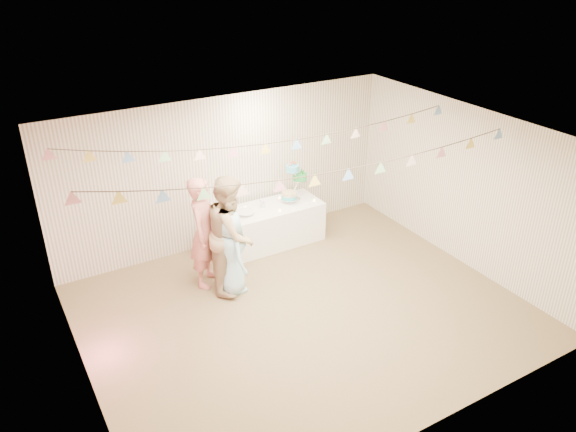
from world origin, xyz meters
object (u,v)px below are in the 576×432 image
person_adult_a (204,232)px  person_adult_b (231,233)px  table (268,226)px  person_child (232,253)px  cake_stand (294,179)px

person_adult_a → person_adult_b: 0.42m
table → person_child: person_child is taller
cake_stand → person_child: 2.05m
cake_stand → person_adult_a: 2.07m
cake_stand → person_child: bearing=-148.5°
cake_stand → person_child: size_ratio=0.52×
cake_stand → person_adult_a: size_ratio=0.38×
cake_stand → person_adult_b: 1.90m
table → person_adult_b: person_adult_b is taller
person_adult_a → person_adult_b: size_ratio=0.97×
table → person_adult_a: size_ratio=1.07×
person_adult_b → person_adult_a: bearing=79.0°
person_adult_a → person_child: bearing=-107.8°
table → person_child: 1.56m
table → cake_stand: size_ratio=2.78×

